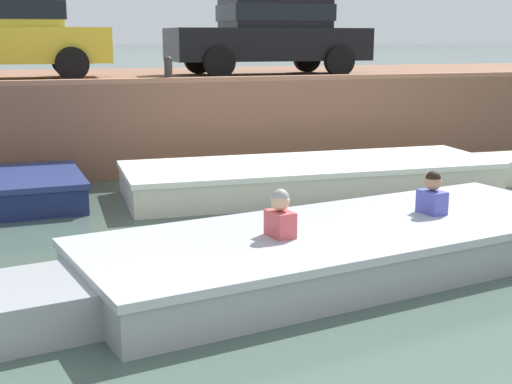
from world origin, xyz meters
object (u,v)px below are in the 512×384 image
car_left_inner_yellow (3,33)px  mooring_bollard_mid (168,68)px  boat_moored_central_cream (328,177)px  car_centre_black (270,33)px  motorboat_passing (328,251)px

car_left_inner_yellow → mooring_bollard_mid: size_ratio=8.69×
boat_moored_central_cream → car_centre_black: bearing=85.6°
boat_moored_central_cream → car_centre_black: (0.29, 3.85, 2.25)m
car_centre_black → boat_moored_central_cream: bearing=-94.4°
car_left_inner_yellow → mooring_bollard_mid: bearing=-31.5°
mooring_bollard_mid → motorboat_passing: bearing=-84.6°
car_left_inner_yellow → car_centre_black: size_ratio=0.97×
motorboat_passing → car_left_inner_yellow: car_left_inner_yellow is taller
car_left_inner_yellow → car_centre_black: bearing=-0.0°
boat_moored_central_cream → car_left_inner_yellow: (-4.84, 3.85, 2.25)m
motorboat_passing → boat_moored_central_cream: bearing=66.9°
boat_moored_central_cream → motorboat_passing: bearing=-113.1°
boat_moored_central_cream → mooring_bollard_mid: 3.46m
car_left_inner_yellow → mooring_bollard_mid: (2.72, -1.67, -0.61)m
motorboat_passing → mooring_bollard_mid: size_ratio=15.75×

